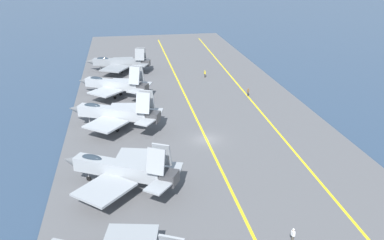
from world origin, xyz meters
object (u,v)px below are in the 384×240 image
at_px(parked_jet_fourth, 114,84).
at_px(crew_yellow_vest, 205,74).
at_px(parked_jet_fifth, 119,62).
at_px(parked_jet_third, 115,113).
at_px(parked_jet_second, 120,169).
at_px(crew_white_vest, 293,235).
at_px(crew_brown_vest, 248,92).

xyz_separation_m(parked_jet_fourth, crew_yellow_vest, (10.27, -20.47, -1.68)).
bearing_deg(parked_jet_fourth, parked_jet_fifth, -3.54).
height_order(parked_jet_third, parked_jet_fifth, parked_jet_third).
bearing_deg(parked_jet_second, crew_white_vest, -128.90).
distance_m(parked_jet_second, parked_jet_third, 18.43).
bearing_deg(parked_jet_fourth, crew_brown_vest, -98.83).
xyz_separation_m(parked_jet_second, parked_jet_fourth, (34.33, 0.89, 0.17)).
relative_size(parked_jet_fifth, crew_yellow_vest, 9.21).
xyz_separation_m(parked_jet_third, crew_brown_vest, (11.81, -26.12, -1.76)).
bearing_deg(parked_jet_second, crew_brown_vest, -40.12).
distance_m(parked_jet_fifth, crew_yellow_vest, 21.11).
bearing_deg(parked_jet_third, crew_white_vest, -151.51).
xyz_separation_m(parked_jet_third, crew_yellow_vest, (26.18, -20.23, -1.75)).
distance_m(crew_yellow_vest, crew_white_vest, 58.09).
bearing_deg(crew_yellow_vest, parked_jet_third, 142.30).
bearing_deg(parked_jet_fourth, parked_jet_third, -179.15).
bearing_deg(crew_white_vest, parked_jet_third, 28.49).
bearing_deg(parked_jet_fifth, parked_jet_second, 179.71).
relative_size(parked_jet_fourth, crew_yellow_vest, 8.74).
height_order(parked_jet_second, parked_jet_fifth, parked_jet_second).
height_order(parked_jet_third, crew_yellow_vest, parked_jet_third).
height_order(crew_brown_vest, crew_yellow_vest, crew_yellow_vest).
distance_m(parked_jet_fourth, crew_brown_vest, 26.73).
relative_size(parked_jet_third, crew_yellow_vest, 9.19).
distance_m(parked_jet_second, parked_jet_fourth, 34.34).
xyz_separation_m(parked_jet_second, crew_white_vest, (-13.41, -16.63, -1.54)).
xyz_separation_m(parked_jet_second, crew_brown_vest, (30.23, -25.47, -1.53)).
xyz_separation_m(crew_brown_vest, crew_yellow_vest, (14.37, 5.89, 0.01)).
relative_size(parked_jet_fourth, crew_brown_vest, 8.84).
height_order(parked_jet_second, parked_jet_fourth, parked_jet_fourth).
bearing_deg(crew_yellow_vest, crew_white_vest, 177.08).
relative_size(parked_jet_second, parked_jet_third, 0.96).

